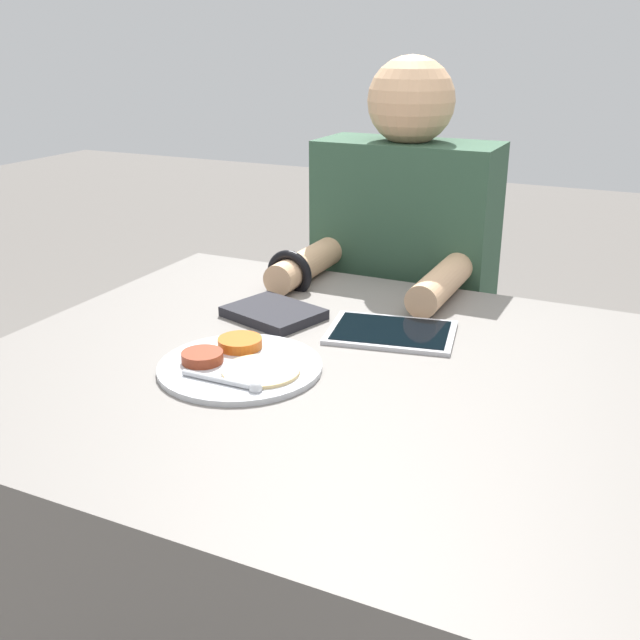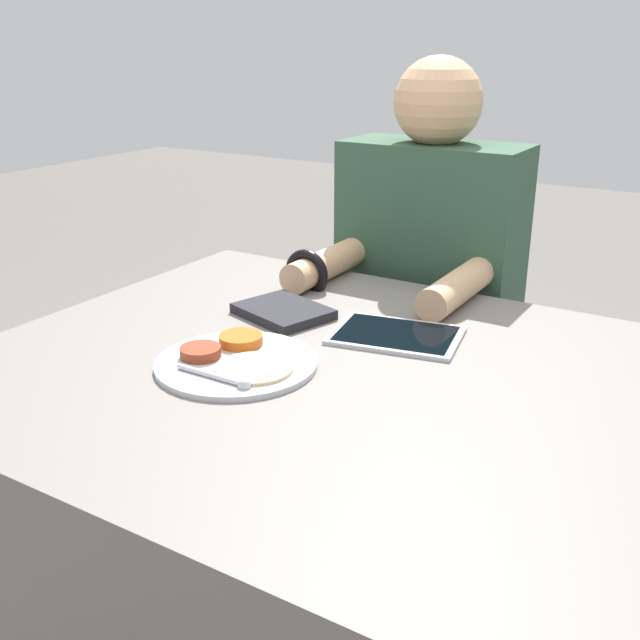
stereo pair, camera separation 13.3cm
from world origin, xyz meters
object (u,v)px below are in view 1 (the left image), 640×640
red_notebook (274,314)px  tablet_device (391,332)px  thali_tray (239,364)px  person_diner (401,323)px

red_notebook → tablet_device: (0.25, 0.02, -0.00)m
red_notebook → tablet_device: 0.25m
thali_tray → person_diner: person_diner is taller
thali_tray → red_notebook: thali_tray is taller
tablet_device → person_diner: (-0.14, 0.47, -0.17)m
red_notebook → person_diner: size_ratio=0.17×
tablet_device → thali_tray: bearing=-124.7°
red_notebook → tablet_device: red_notebook is taller
thali_tray → person_diner: bearing=86.9°
thali_tray → red_notebook: bearing=105.2°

